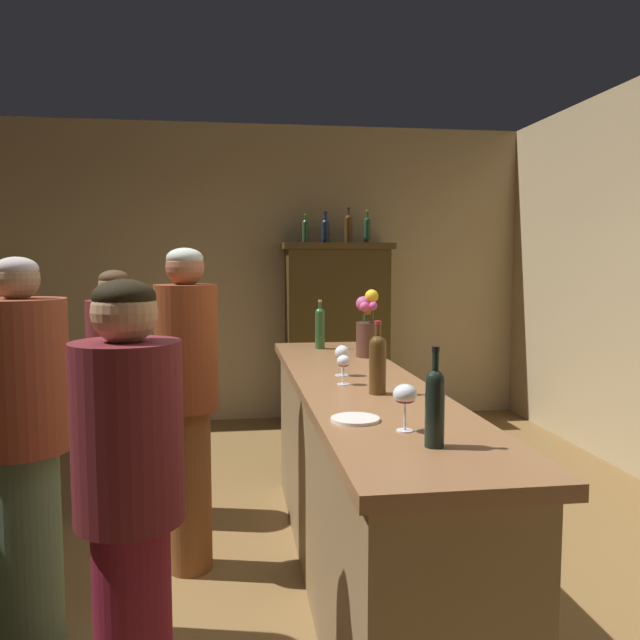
# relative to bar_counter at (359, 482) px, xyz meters

# --- Properties ---
(floor) EXTENTS (9.32, 9.32, 0.00)m
(floor) POSITION_rel_bar_counter_xyz_m (-0.40, -0.20, -0.51)
(floor) COLOR brown
(floor) RESTS_ON ground
(wall_back) EXTENTS (5.57, 0.12, 2.92)m
(wall_back) POSITION_rel_bar_counter_xyz_m (-0.40, 3.45, 0.95)
(wall_back) COLOR tan
(wall_back) RESTS_ON ground
(bar_counter) EXTENTS (0.61, 2.97, 1.01)m
(bar_counter) POSITION_rel_bar_counter_xyz_m (0.00, 0.00, 0.00)
(bar_counter) COLOR olive
(bar_counter) RESTS_ON ground
(display_cabinet) EXTENTS (1.05, 0.47, 1.76)m
(display_cabinet) POSITION_rel_bar_counter_xyz_m (0.41, 3.12, 0.40)
(display_cabinet) COLOR #423213
(display_cabinet) RESTS_ON ground
(wine_bottle_pinot) EXTENTS (0.06, 0.06, 0.32)m
(wine_bottle_pinot) POSITION_rel_bar_counter_xyz_m (-0.03, 1.16, 0.65)
(wine_bottle_pinot) COLOR #2A5226
(wine_bottle_pinot) RESTS_ON bar_counter
(wine_bottle_syrah) EXTENTS (0.07, 0.07, 0.32)m
(wine_bottle_syrah) POSITION_rel_bar_counter_xyz_m (0.02, -0.30, 0.64)
(wine_bottle_syrah) COLOR #4F3517
(wine_bottle_syrah) RESTS_ON bar_counter
(wine_bottle_malbec) EXTENTS (0.06, 0.06, 0.32)m
(wine_bottle_malbec) POSITION_rel_bar_counter_xyz_m (0.01, -1.10, 0.64)
(wine_bottle_malbec) COLOR black
(wine_bottle_malbec) RESTS_ON bar_counter
(wine_glass_front) EXTENTS (0.07, 0.07, 0.15)m
(wine_glass_front) POSITION_rel_bar_counter_xyz_m (-0.06, 0.16, 0.61)
(wine_glass_front) COLOR white
(wine_glass_front) RESTS_ON bar_counter
(wine_glass_mid) EXTENTS (0.08, 0.08, 0.16)m
(wine_glass_mid) POSITION_rel_bar_counter_xyz_m (-0.03, -0.91, 0.62)
(wine_glass_mid) COLOR white
(wine_glass_mid) RESTS_ON bar_counter
(wine_glass_rear) EXTENTS (0.06, 0.06, 0.14)m
(wine_glass_rear) POSITION_rel_bar_counter_xyz_m (-0.09, -0.07, 0.60)
(wine_glass_rear) COLOR white
(wine_glass_rear) RESTS_ON bar_counter
(flower_arrangement) EXTENTS (0.15, 0.16, 0.41)m
(flower_arrangement) POSITION_rel_bar_counter_xyz_m (0.21, 0.76, 0.67)
(flower_arrangement) COLOR #502F25
(flower_arrangement) RESTS_ON bar_counter
(cheese_plate) EXTENTS (0.18, 0.18, 0.01)m
(cheese_plate) POSITION_rel_bar_counter_xyz_m (-0.17, -0.75, 0.51)
(cheese_plate) COLOR white
(cheese_plate) RESTS_ON bar_counter
(display_bottle_left) EXTENTS (0.06, 0.06, 0.28)m
(display_bottle_left) POSITION_rel_bar_counter_xyz_m (0.11, 3.12, 1.37)
(display_bottle_left) COLOR #294E2C
(display_bottle_left) RESTS_ON display_cabinet
(display_bottle_midleft) EXTENTS (0.08, 0.08, 0.30)m
(display_bottle_midleft) POSITION_rel_bar_counter_xyz_m (0.30, 3.12, 1.38)
(display_bottle_midleft) COLOR #1A2538
(display_bottle_midleft) RESTS_ON display_cabinet
(display_bottle_center) EXTENTS (0.08, 0.08, 0.34)m
(display_bottle_center) POSITION_rel_bar_counter_xyz_m (0.53, 3.12, 1.40)
(display_bottle_center) COLOR #4E2F12
(display_bottle_center) RESTS_ON display_cabinet
(display_bottle_midright) EXTENTS (0.06, 0.06, 0.32)m
(display_bottle_midright) POSITION_rel_bar_counter_xyz_m (0.71, 3.12, 1.39)
(display_bottle_midright) COLOR #24482F
(display_bottle_midright) RESTS_ON display_cabinet
(patron_tall) EXTENTS (0.31, 0.31, 1.65)m
(patron_tall) POSITION_rel_bar_counter_xyz_m (-0.83, 0.26, 0.41)
(patron_tall) COLOR brown
(patron_tall) RESTS_ON ground
(patron_in_navy) EXTENTS (0.35, 0.35, 1.53)m
(patron_in_navy) POSITION_rel_bar_counter_xyz_m (-1.31, 1.03, 0.33)
(patron_in_navy) COLOR #2D2E28
(patron_in_navy) RESTS_ON ground
(patron_in_grey) EXTENTS (0.35, 0.35, 1.53)m
(patron_in_grey) POSITION_rel_bar_counter_xyz_m (-0.94, -0.95, 0.34)
(patron_in_grey) COLOR maroon
(patron_in_grey) RESTS_ON ground
(patron_by_cabinet) EXTENTS (0.37, 0.37, 1.61)m
(patron_by_cabinet) POSITION_rel_bar_counter_xyz_m (-1.44, -0.32, 0.36)
(patron_by_cabinet) COLOR #4D694A
(patron_by_cabinet) RESTS_ON ground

